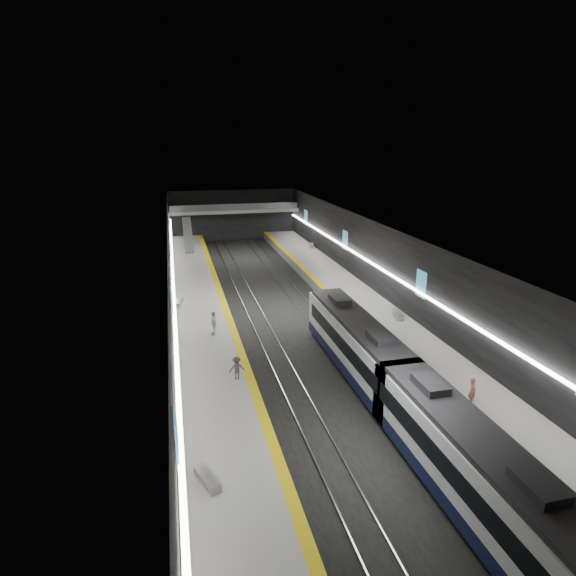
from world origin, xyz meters
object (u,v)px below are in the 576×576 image
object	(u,v)px
bench_right_far	(312,246)
passenger_left_a	(214,323)
escalator	(188,235)
bench_left_far	(178,303)
passenger_right_a	(472,391)
passenger_left_b	(237,368)
bench_left_near	(207,479)
train	(400,390)
bench_right_near	(398,315)

from	to	relation	value
bench_right_far	passenger_left_a	world-z (taller)	passenger_left_a
escalator	bench_left_far	xyz separation A→B (m)	(-2.00, -24.47, -1.66)
passenger_right_a	passenger_left_b	size ratio (longest dim) A/B	1.09
bench_left_near	train	bearing A→B (deg)	-2.64
escalator	bench_right_near	bearing A→B (deg)	-62.84
bench_right_far	bench_left_near	bearing A→B (deg)	-97.92
train	bench_left_near	size ratio (longest dim) A/B	15.45
bench_left_far	bench_right_far	size ratio (longest dim) A/B	0.98
bench_left_near	bench_right_far	bearing A→B (deg)	47.02
bench_right_near	bench_right_far	bearing A→B (deg)	100.27
passenger_right_a	passenger_left_b	distance (m)	14.35
escalator	bench_right_far	bearing A→B (deg)	-12.32
escalator	passenger_right_a	bearing A→B (deg)	-72.88
train	passenger_left_b	distance (m)	10.34
bench_right_far	passenger_right_a	world-z (taller)	passenger_right_a
passenger_left_a	passenger_left_b	xyz separation A→B (m)	(0.76, -7.79, -0.17)
escalator	bench_right_near	xyz separation A→B (m)	(16.50, -32.15, -1.68)
bench_left_near	passenger_left_a	world-z (taller)	passenger_left_a
train	bench_left_far	xyz separation A→B (m)	(-12.00, 21.25, -0.95)
passenger_left_a	passenger_right_a	bearing A→B (deg)	46.27
train	bench_right_far	size ratio (longest dim) A/B	14.03
bench_right_near	passenger_left_b	world-z (taller)	passenger_left_b
bench_right_near	bench_right_far	world-z (taller)	bench_right_far
bench_left_near	bench_right_far	size ratio (longest dim) A/B	0.91
bench_left_near	bench_left_far	bearing A→B (deg)	70.43
bench_left_far	passenger_left_a	bearing A→B (deg)	-58.81
passenger_right_a	passenger_left_a	world-z (taller)	passenger_left_a
escalator	passenger_left_a	distance (m)	32.27
train	bench_right_far	distance (m)	42.60
bench_right_near	passenger_left_b	bearing A→B (deg)	-141.17
bench_left_far	bench_right_near	size ratio (longest dim) A/B	1.09
train	bench_right_far	bearing A→B (deg)	80.54
escalator	train	bearing A→B (deg)	-77.66
bench_right_near	passenger_right_a	world-z (taller)	passenger_right_a
escalator	bench_right_far	xyz separation A→B (m)	(17.00, -3.71, -1.65)
train	bench_left_near	distance (m)	11.93
passenger_left_a	train	bearing A→B (deg)	37.01
train	bench_right_near	xyz separation A→B (m)	(6.50, 13.58, -0.97)
train	bench_left_far	bearing A→B (deg)	119.45
train	passenger_right_a	world-z (taller)	train
escalator	bench_right_far	distance (m)	17.48
bench_right_near	passenger_right_a	xyz separation A→B (m)	(-2.23, -14.18, 0.62)
bench_left_near	passenger_left_b	xyz separation A→B (m)	(2.65, 9.48, 0.55)
bench_left_near	bench_right_far	world-z (taller)	bench_right_far
bench_left_near	bench_left_far	distance (m)	25.06
escalator	passenger_right_a	size ratio (longest dim) A/B	4.75
bench_right_far	passenger_left_b	world-z (taller)	passenger_left_b
escalator	bench_left_near	xyz separation A→B (m)	(-1.27, -49.52, -1.67)
escalator	bench_left_near	distance (m)	49.56
bench_left_far	bench_right_near	bearing A→B (deg)	-9.94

